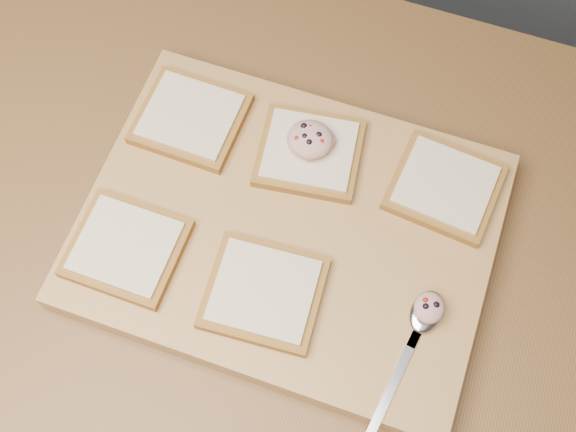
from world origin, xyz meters
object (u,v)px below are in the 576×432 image
at_px(cutting_board, 288,231).
at_px(spoon, 422,322).
at_px(tuna_salad_dollop, 310,139).
at_px(bread_far_center, 309,152).

relative_size(cutting_board, spoon, 2.66).
bearing_deg(tuna_salad_dollop, spoon, -41.34).
bearing_deg(bread_far_center, tuna_salad_dollop, 107.12).
bearing_deg(cutting_board, spoon, -19.46).
height_order(cutting_board, spoon, spoon).
relative_size(cutting_board, tuna_salad_dollop, 8.52).
xyz_separation_m(tuna_salad_dollop, spoon, (0.18, -0.16, -0.02)).
relative_size(bread_far_center, tuna_salad_dollop, 2.44).
bearing_deg(spoon, tuna_salad_dollop, 138.66).
height_order(tuna_salad_dollop, spoon, tuna_salad_dollop).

